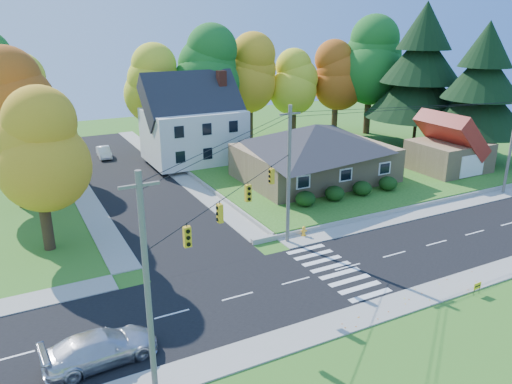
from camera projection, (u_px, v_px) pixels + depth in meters
ground at (348, 267)px, 32.69m from camera, size 120.00×120.00×0.00m
road_main at (348, 267)px, 32.68m from camera, size 90.00×8.00×0.02m
road_cross at (128, 178)px, 50.99m from camera, size 8.00×44.00×0.02m
sidewalk_north at (306, 238)px, 36.87m from camera, size 90.00×2.00×0.08m
sidewalk_south at (401, 303)px, 28.48m from camera, size 90.00×2.00×0.08m
lawn at (326, 162)px, 55.88m from camera, size 30.00×30.00×0.50m
ranch_house at (315, 151)px, 48.52m from camera, size 14.60×10.60×5.40m
colonial_house at (193, 123)px, 54.68m from camera, size 10.40×8.40×9.60m
garage at (450, 148)px, 51.40m from camera, size 7.30×6.30×4.60m
hedge_row at (349, 191)px, 43.80m from camera, size 10.70×1.70×1.27m
traffic_infrastructure at (338, 187)px, 32.07m from camera, size 38.10×10.66×10.00m
tree_lot_0 at (157, 84)px, 57.60m from camera, size 6.72×6.72×12.51m
tree_lot_1 at (208, 71)px, 58.95m from camera, size 7.84×7.84×14.60m
tree_lot_2 at (250, 73)px, 62.62m from camera, size 7.28×7.28×13.56m
tree_lot_3 at (294, 82)px, 64.82m from camera, size 6.16×6.16×11.47m
tree_lot_4 at (337, 76)px, 66.39m from camera, size 6.72×6.72×12.51m
tree_lot_5 at (371, 60)px, 65.82m from camera, size 8.40×8.40×15.64m
conifer_east_a at (421, 72)px, 59.83m from camera, size 12.80×12.80×16.96m
conifer_east_b at (481, 89)px, 53.93m from camera, size 11.20×11.20×14.84m
tree_west_0 at (36, 151)px, 32.99m from camera, size 6.16×6.16×11.47m
tree_west_1 at (9, 109)px, 40.51m from camera, size 7.28×7.28×13.56m
tree_west_2 at (17, 100)px, 49.54m from camera, size 6.72×6.72×12.51m
silver_sedan at (101, 348)px, 23.39m from camera, size 5.44×2.51×1.54m
white_car at (104, 152)px, 58.41m from camera, size 1.55×3.93×1.27m
fire_hydrant at (304, 232)px, 37.19m from camera, size 0.47×0.36×0.82m
yard_sign at (477, 286)px, 29.26m from camera, size 0.62×0.07×0.77m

